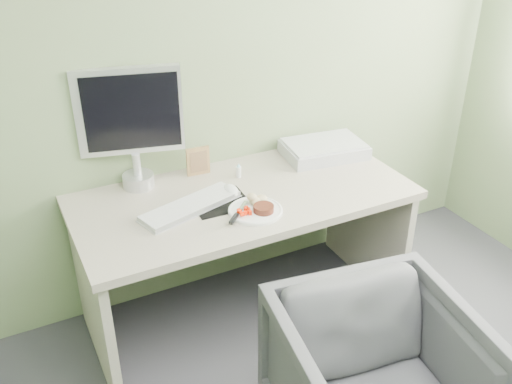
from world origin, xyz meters
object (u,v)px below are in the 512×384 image
desk (244,226)px  monitor (131,122)px  scanner (324,150)px  plate (255,211)px

desk → monitor: size_ratio=2.75×
scanner → monitor: size_ratio=0.73×
plate → monitor: (-0.40, 0.49, 0.32)m
plate → monitor: size_ratio=0.42×
plate → monitor: bearing=128.8°
desk → scanner: (0.57, 0.19, 0.22)m
desk → monitor: 0.73m
desk → scanner: 0.64m
scanner → monitor: 1.04m
desk → monitor: bearing=143.1°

